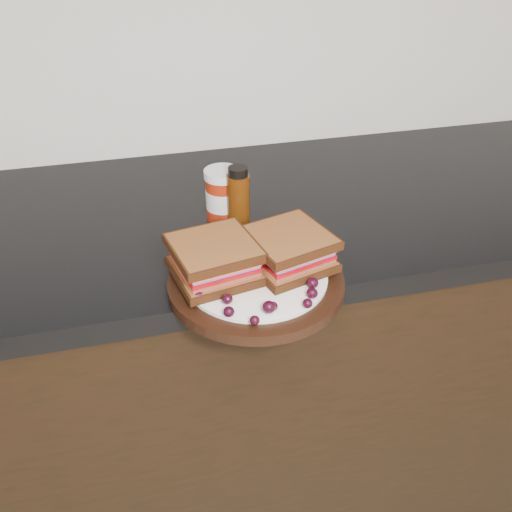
{
  "coord_description": "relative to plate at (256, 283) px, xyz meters",
  "views": [
    {
      "loc": [
        -0.09,
        0.72,
        1.44
      ],
      "look_at": [
        0.09,
        1.43,
        0.96
      ],
      "focal_mm": 40.0,
      "sensor_mm": 36.0,
      "label": 1
    }
  ],
  "objects": [
    {
      "name": "grape_0",
      "position": [
        -0.1,
        -0.04,
        0.02
      ],
      "size": [
        0.02,
        0.02,
        0.02
      ],
      "primitive_type": "ellipsoid",
      "color": "black",
      "rests_on": "plate"
    },
    {
      "name": "plate",
      "position": [
        0.0,
        0.0,
        0.0
      ],
      "size": [
        0.28,
        0.28,
        0.02
      ],
      "primitive_type": "cylinder",
      "color": "black",
      "rests_on": "countertop"
    },
    {
      "name": "grape_9",
      "position": [
        0.05,
        -0.03,
        0.02
      ],
      "size": [
        0.02,
        0.02,
        0.02
      ],
      "primitive_type": "ellipsoid",
      "color": "black",
      "rests_on": "plate"
    },
    {
      "name": "grape_11",
      "position": [
        0.06,
        0.02,
        0.02
      ],
      "size": [
        0.02,
        0.02,
        0.01
      ],
      "primitive_type": "ellipsoid",
      "color": "black",
      "rests_on": "plate"
    },
    {
      "name": "sandwich_left",
      "position": [
        -0.06,
        0.02,
        0.04
      ],
      "size": [
        0.15,
        0.15,
        0.06
      ],
      "primitive_type": null,
      "rotation": [
        0.0,
        0.0,
        0.19
      ],
      "color": "brown",
      "rests_on": "plate"
    },
    {
      "name": "grape_8",
      "position": [
        0.08,
        -0.05,
        0.02
      ],
      "size": [
        0.02,
        0.02,
        0.02
      ],
      "primitive_type": "ellipsoid",
      "color": "black",
      "rests_on": "plate"
    },
    {
      "name": "grape_14",
      "position": [
        -0.08,
        0.04,
        0.02
      ],
      "size": [
        0.02,
        0.02,
        0.01
      ],
      "primitive_type": "ellipsoid",
      "color": "black",
      "rests_on": "plate"
    },
    {
      "name": "grape_19",
      "position": [
        -0.08,
        0.01,
        0.02
      ],
      "size": [
        0.02,
        0.02,
        0.02
      ],
      "primitive_type": "ellipsoid",
      "color": "black",
      "rests_on": "plate"
    },
    {
      "name": "grape_3",
      "position": [
        -0.03,
        -0.11,
        0.02
      ],
      "size": [
        0.01,
        0.01,
        0.01
      ],
      "primitive_type": "ellipsoid",
      "color": "black",
      "rests_on": "plate"
    },
    {
      "name": "grape_18",
      "position": [
        -0.08,
        0.03,
        0.02
      ],
      "size": [
        0.02,
        0.02,
        0.02
      ],
      "primitive_type": "ellipsoid",
      "color": "black",
      "rests_on": "plate"
    },
    {
      "name": "grape_16",
      "position": [
        -0.09,
        -0.02,
        0.02
      ],
      "size": [
        0.02,
        0.02,
        0.02
      ],
      "primitive_type": "ellipsoid",
      "color": "black",
      "rests_on": "plate"
    },
    {
      "name": "grape_15",
      "position": [
        -0.07,
        0.01,
        0.02
      ],
      "size": [
        0.02,
        0.02,
        0.02
      ],
      "primitive_type": "ellipsoid",
      "color": "black",
      "rests_on": "plate"
    },
    {
      "name": "grape_1",
      "position": [
        -0.06,
        -0.06,
        0.02
      ],
      "size": [
        0.02,
        0.02,
        0.02
      ],
      "primitive_type": "ellipsoid",
      "color": "black",
      "rests_on": "plate"
    },
    {
      "name": "grape_4",
      "position": [
        -0.0,
        -0.09,
        0.02
      ],
      "size": [
        0.02,
        0.02,
        0.02
      ],
      "primitive_type": "ellipsoid",
      "color": "black",
      "rests_on": "plate"
    },
    {
      "name": "grape_10",
      "position": [
        0.09,
        0.01,
        0.03
      ],
      "size": [
        0.02,
        0.02,
        0.02
      ],
      "primitive_type": "ellipsoid",
      "color": "black",
      "rests_on": "plate"
    },
    {
      "name": "condiment_jar",
      "position": [
        -0.01,
        0.23,
        0.04
      ],
      "size": [
        0.08,
        0.08,
        0.1
      ],
      "primitive_type": "cylinder",
      "rotation": [
        0.0,
        0.0,
        0.11
      ],
      "color": "#98200B",
      "rests_on": "countertop"
    },
    {
      "name": "oil_bottle",
      "position": [
        0.02,
        0.2,
        0.05
      ],
      "size": [
        0.06,
        0.06,
        0.12
      ],
      "primitive_type": "cylinder",
      "rotation": [
        0.0,
        0.0,
        -0.4
      ],
      "color": "#461F07",
      "rests_on": "countertop"
    },
    {
      "name": "grape_13",
      "position": [
        -0.05,
        0.07,
        0.02
      ],
      "size": [
        0.02,
        0.02,
        0.01
      ],
      "primitive_type": "ellipsoid",
      "color": "black",
      "rests_on": "plate"
    },
    {
      "name": "grape_6",
      "position": [
        0.05,
        -0.1,
        0.02
      ],
      "size": [
        0.02,
        0.02,
        0.01
      ],
      "primitive_type": "ellipsoid",
      "color": "black",
      "rests_on": "plate"
    },
    {
      "name": "countertop",
      "position": [
        -0.09,
        0.27,
        -0.03
      ],
      "size": [
        3.98,
        0.6,
        0.04
      ],
      "primitive_type": "cube",
      "color": "black",
      "rests_on": "base_cabinets"
    },
    {
      "name": "grape_5",
      "position": [
        0.0,
        -0.09,
        0.02
      ],
      "size": [
        0.01,
        0.01,
        0.01
      ],
      "primitive_type": "ellipsoid",
      "color": "black",
      "rests_on": "plate"
    },
    {
      "name": "grape_12",
      "position": [
        0.07,
        0.03,
        0.02
      ],
      "size": [
        0.02,
        0.02,
        0.02
      ],
      "primitive_type": "ellipsoid",
      "color": "black",
      "rests_on": "plate"
    },
    {
      "name": "grape_17",
      "position": [
        -0.06,
        0.04,
        0.02
      ],
      "size": [
        0.02,
        0.02,
        0.02
      ],
      "primitive_type": "ellipsoid",
      "color": "black",
      "rests_on": "plate"
    },
    {
      "name": "grape_2",
      "position": [
        -0.06,
        -0.09,
        0.02
      ],
      "size": [
        0.02,
        0.02,
        0.02
      ],
      "primitive_type": "ellipsoid",
      "color": "black",
      "rests_on": "plate"
    },
    {
      "name": "base_cabinets",
      "position": [
        -0.09,
        0.27,
        -0.48
      ],
      "size": [
        3.96,
        0.58,
        0.86
      ],
      "primitive_type": "cube",
      "color": "black",
      "rests_on": "ground_plane"
    },
    {
      "name": "sandwich_right",
      "position": [
        0.06,
        0.02,
        0.04
      ],
      "size": [
        0.15,
        0.15,
        0.06
      ],
      "primitive_type": null,
      "rotation": [
        0.0,
        0.0,
        0.28
      ],
      "color": "brown",
      "rests_on": "plate"
    },
    {
      "name": "grape_7",
      "position": [
        0.07,
        -0.08,
        0.02
      ],
      "size": [
        0.02,
        0.02,
        0.02
      ],
      "primitive_type": "ellipsoid",
      "color": "black",
      "rests_on": "plate"
    }
  ]
}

